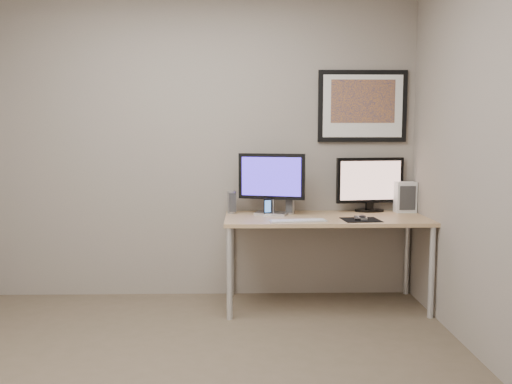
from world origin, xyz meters
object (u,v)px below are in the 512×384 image
at_px(monitor_large, 272,181).
at_px(speaker_right, 290,203).
at_px(desk, 325,225).
at_px(monitor_tv, 370,183).
at_px(phone_dock, 267,207).
at_px(framed_art, 362,106).
at_px(keyboard, 298,221).
at_px(fan_unit, 405,197).
at_px(speaker_left, 232,202).

bearing_deg(monitor_large, speaker_right, 28.64).
bearing_deg(desk, speaker_right, 149.93).
distance_m(monitor_tv, phone_dock, 0.92).
bearing_deg(desk, framed_art, 43.46).
height_order(keyboard, fan_unit, fan_unit).
distance_m(framed_art, speaker_left, 1.37).
relative_size(monitor_large, speaker_left, 2.87).
bearing_deg(desk, speaker_left, 164.50).
xyz_separation_m(monitor_large, monitor_tv, (0.84, 0.15, -0.03)).
xyz_separation_m(desk, monitor_large, (-0.43, 0.12, 0.34)).
xyz_separation_m(desk, speaker_right, (-0.27, 0.16, 0.16)).
height_order(framed_art, phone_dock, framed_art).
bearing_deg(keyboard, speaker_left, 130.33).
bearing_deg(desk, monitor_large, 164.23).
bearing_deg(framed_art, speaker_right, -164.20).
bearing_deg(speaker_right, keyboard, -69.31).
distance_m(monitor_large, phone_dock, 0.22).
relative_size(monitor_tv, speaker_left, 3.12).
bearing_deg(speaker_left, framed_art, -6.11).
bearing_deg(monitor_large, phone_dock, -103.84).
relative_size(desk, phone_dock, 11.41).
height_order(framed_art, keyboard, framed_art).
distance_m(monitor_tv, keyboard, 0.87).
relative_size(desk, speaker_right, 8.59).
height_order(speaker_right, phone_dock, speaker_right).
distance_m(monitor_large, speaker_right, 0.24).
height_order(monitor_large, speaker_left, monitor_large).
xyz_separation_m(desk, fan_unit, (0.71, 0.24, 0.19)).
distance_m(phone_dock, keyboard, 0.38).
distance_m(monitor_large, speaker_left, 0.38).
relative_size(monitor_tv, fan_unit, 2.28).
relative_size(monitor_large, fan_unit, 2.10).
xyz_separation_m(desk, framed_art, (0.35, 0.33, 0.96)).
bearing_deg(framed_art, fan_unit, -14.98).
xyz_separation_m(speaker_left, keyboard, (0.51, -0.45, -0.09)).
distance_m(speaker_left, phone_dock, 0.33).
bearing_deg(speaker_left, desk, -27.97).
distance_m(framed_art, monitor_large, 1.01).
distance_m(framed_art, fan_unit, 0.85).
xyz_separation_m(monitor_tv, keyboard, (-0.66, -0.51, -0.24)).
relative_size(framed_art, monitor_large, 1.39).
relative_size(monitor_large, keyboard, 1.26).
bearing_deg(monitor_large, fan_unit, 21.61).
relative_size(framed_art, phone_dock, 5.35).
relative_size(phone_dock, fan_unit, 0.55).
xyz_separation_m(framed_art, fan_unit, (0.36, -0.10, -0.76)).
bearing_deg(monitor_large, framed_art, 30.99).
bearing_deg(fan_unit, monitor_tv, 170.94).
distance_m(monitor_tv, speaker_right, 0.71).
relative_size(framed_art, speaker_left, 4.01).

